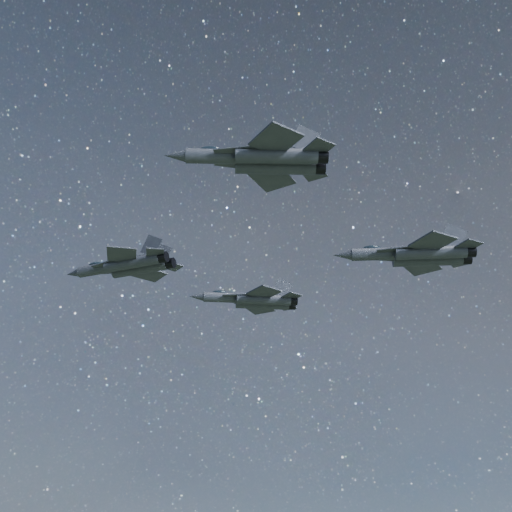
# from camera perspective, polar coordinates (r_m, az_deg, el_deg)

# --- Properties ---
(jet_lead) EXTENTS (17.56, 12.02, 4.41)m
(jet_lead) POSITION_cam_1_polar(r_m,az_deg,el_deg) (83.31, -12.11, -0.88)
(jet_lead) COLOR #32353E
(jet_left) EXTENTS (17.89, 12.18, 4.49)m
(jet_left) POSITION_cam_1_polar(r_m,az_deg,el_deg) (94.57, -0.18, -4.20)
(jet_left) COLOR #32353E
(jet_right) EXTENTS (17.73, 12.23, 4.45)m
(jet_right) POSITION_cam_1_polar(r_m,az_deg,el_deg) (62.52, 0.62, 9.22)
(jet_right) COLOR #32353E
(jet_slot) EXTENTS (18.97, 13.35, 4.79)m
(jet_slot) POSITION_cam_1_polar(r_m,az_deg,el_deg) (81.13, 15.09, 0.14)
(jet_slot) COLOR #32353E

